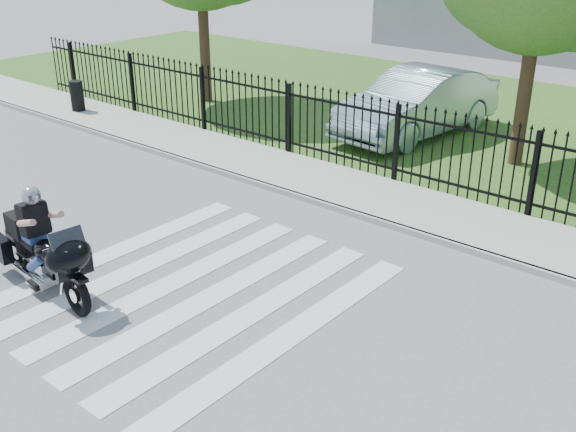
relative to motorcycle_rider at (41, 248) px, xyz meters
The scene contains 9 objects.
ground 2.40m from the motorcycle_rider, 38.49° to the left, with size 120.00×120.00×0.00m, color slate.
crosswalk 2.40m from the motorcycle_rider, 38.49° to the left, with size 5.00×5.50×0.01m, color silver, non-canonical shape.
sidewalk 6.70m from the motorcycle_rider, 74.43° to the left, with size 40.00×2.00×0.12m, color #ADAAA3.
curb 5.75m from the motorcycle_rider, 71.73° to the left, with size 40.00×0.12×0.12m, color #ADAAA3.
grass_strip 13.56m from the motorcycle_rider, 82.40° to the left, with size 40.00×12.00×0.02m, color #2A571E.
iron_fence 7.64m from the motorcycle_rider, 76.44° to the left, with size 26.00×0.04×1.80m.
motorcycle_rider is the anchor object (origin of this frame).
parked_car 10.97m from the motorcycle_rider, 88.56° to the left, with size 1.82×5.22×1.72m, color #93AAB9.
litter_bin 10.63m from the motorcycle_rider, 143.16° to the left, with size 0.39×0.39×0.87m, color black.
Camera 1 is at (7.09, -6.10, 5.37)m, focal length 42.00 mm.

